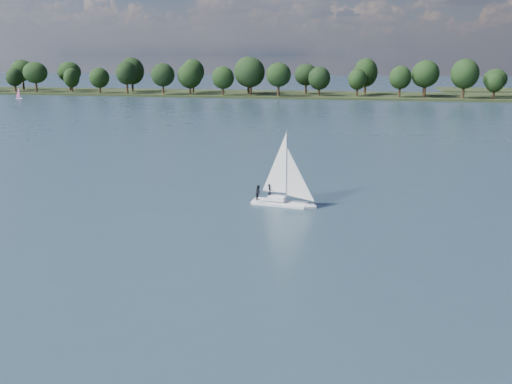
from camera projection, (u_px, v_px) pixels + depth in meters
ground at (273, 131)px, 122.97m from camera, size 700.00×700.00×0.00m
far_shore at (322, 96)px, 229.51m from camera, size 660.00×40.00×1.50m
sailboat at (280, 184)px, 62.28m from camera, size 6.83×2.86×8.72m
dinghy_pink at (20, 96)px, 214.84m from camera, size 2.93×1.27×4.61m
treeline at (297, 76)px, 225.79m from camera, size 563.33×74.07×18.27m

